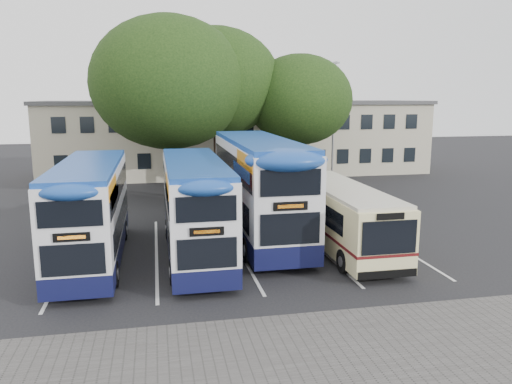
{
  "coord_description": "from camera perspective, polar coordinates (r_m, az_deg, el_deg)",
  "views": [
    {
      "loc": [
        -7.13,
        -15.7,
        6.51
      ],
      "look_at": [
        -2.94,
        5.0,
        2.48
      ],
      "focal_mm": 35.0,
      "sensor_mm": 36.0,
      "label": 1
    }
  ],
  "objects": [
    {
      "name": "tree_right",
      "position": [
        35.27,
        4.99,
        10.45
      ],
      "size": [
        7.35,
        7.35,
        9.45
      ],
      "color": "black",
      "rests_on": "ground"
    },
    {
      "name": "ground",
      "position": [
        18.43,
        12.32,
        -10.15
      ],
      "size": [
        120.0,
        120.0,
        0.0
      ],
      "primitive_type": "plane",
      "color": "black",
      "rests_on": "ground"
    },
    {
      "name": "depot_building",
      "position": [
        43.41,
        -1.96,
        6.36
      ],
      "size": [
        32.4,
        8.4,
        6.2
      ],
      "color": "beige",
      "rests_on": "ground"
    },
    {
      "name": "lamp_post",
      "position": [
        38.04,
        8.86,
        8.52
      ],
      "size": [
        0.25,
        1.05,
        9.06
      ],
      "color": "gray",
      "rests_on": "ground"
    },
    {
      "name": "bus_dd_right",
      "position": [
        23.19,
        0.3,
        0.98
      ],
      "size": [
        2.7,
        11.13,
        4.64
      ],
      "color": "#10133C",
      "rests_on": "ground"
    },
    {
      "name": "bus_single",
      "position": [
        22.08,
        9.6,
        -2.32
      ],
      "size": [
        2.35,
        9.24,
        2.75
      ],
      "color": "#F6EAA4",
      "rests_on": "ground"
    },
    {
      "name": "bus_dd_left",
      "position": [
        20.92,
        -18.34,
        -1.65
      ],
      "size": [
        2.32,
        9.58,
        3.99
      ],
      "color": "#10133C",
      "rests_on": "ground"
    },
    {
      "name": "tree_left",
      "position": [
        32.98,
        -9.96,
        12.19
      ],
      "size": [
        9.95,
        9.95,
        11.64
      ],
      "color": "black",
      "rests_on": "ground"
    },
    {
      "name": "tree_mid",
      "position": [
        34.93,
        -4.56,
        12.38
      ],
      "size": [
        8.74,
        8.74,
        11.22
      ],
      "color": "black",
      "rests_on": "ground"
    },
    {
      "name": "paving_strip",
      "position": [
        13.53,
        13.05,
        -18.24
      ],
      "size": [
        40.0,
        6.0,
        0.01
      ],
      "primitive_type": "cube",
      "color": "#595654",
      "rests_on": "ground"
    },
    {
      "name": "bay_lines",
      "position": [
        21.96,
        -2.09,
        -6.44
      ],
      "size": [
        14.12,
        11.0,
        0.01
      ],
      "color": "silver",
      "rests_on": "ground"
    },
    {
      "name": "bus_dd_mid",
      "position": [
        20.63,
        -7.02,
        -1.31
      ],
      "size": [
        2.34,
        9.64,
        4.02
      ],
      "color": "#10133C",
      "rests_on": "ground"
    }
  ]
}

